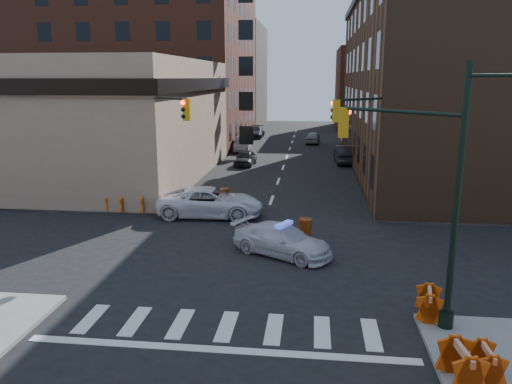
% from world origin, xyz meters
% --- Properties ---
extents(ground, '(140.00, 140.00, 0.00)m').
position_xyz_m(ground, '(0.00, 0.00, 0.00)').
color(ground, black).
rests_on(ground, ground).
extents(sidewalk_nw, '(34.00, 54.50, 0.15)m').
position_xyz_m(sidewalk_nw, '(-23.00, 32.75, 0.07)').
color(sidewalk_nw, gray).
rests_on(sidewalk_nw, ground).
extents(sidewalk_ne, '(34.00, 54.50, 0.15)m').
position_xyz_m(sidewalk_ne, '(23.00, 32.75, 0.07)').
color(sidewalk_ne, gray).
rests_on(sidewalk_ne, ground).
extents(bank_building, '(22.00, 22.00, 9.00)m').
position_xyz_m(bank_building, '(-17.00, 16.50, 4.50)').
color(bank_building, tan).
rests_on(bank_building, ground).
extents(apartment_block, '(25.00, 25.00, 24.00)m').
position_xyz_m(apartment_block, '(-18.50, 40.00, 12.00)').
color(apartment_block, brown).
rests_on(apartment_block, ground).
extents(commercial_row_ne, '(14.00, 34.00, 14.00)m').
position_xyz_m(commercial_row_ne, '(13.00, 22.50, 7.00)').
color(commercial_row_ne, '#533621').
rests_on(commercial_row_ne, ground).
extents(filler_nw, '(20.00, 18.00, 16.00)m').
position_xyz_m(filler_nw, '(-16.00, 62.00, 8.00)').
color(filler_nw, brown).
rests_on(filler_nw, ground).
extents(filler_ne, '(16.00, 16.00, 12.00)m').
position_xyz_m(filler_ne, '(14.00, 58.00, 6.00)').
color(filler_ne, brown).
rests_on(filler_ne, ground).
extents(signal_pole_se, '(5.40, 5.27, 8.00)m').
position_xyz_m(signal_pole_se, '(6.04, -5.52, 4.61)').
color(signal_pole_se, black).
rests_on(signal_pole_se, sidewalk_se).
extents(signal_pole_nw, '(3.58, 3.67, 8.00)m').
position_xyz_m(signal_pole_nw, '(-5.85, 5.34, 4.34)').
color(signal_pole_nw, black).
rests_on(signal_pole_nw, sidewalk_nw).
extents(signal_pole_ne, '(3.67, 3.58, 8.00)m').
position_xyz_m(signal_pole_ne, '(5.84, 5.35, 4.34)').
color(signal_pole_ne, black).
rests_on(signal_pole_ne, sidewalk_ne).
extents(tree_ne_near, '(3.00, 3.00, 4.85)m').
position_xyz_m(tree_ne_near, '(7.50, 26.00, 3.49)').
color(tree_ne_near, black).
rests_on(tree_ne_near, sidewalk_ne).
extents(tree_ne_far, '(3.00, 3.00, 4.85)m').
position_xyz_m(tree_ne_far, '(7.50, 34.00, 3.49)').
color(tree_ne_far, black).
rests_on(tree_ne_far, sidewalk_ne).
extents(police_car, '(4.97, 3.88, 1.35)m').
position_xyz_m(police_car, '(1.33, -0.04, 0.67)').
color(police_car, silver).
rests_on(police_car, ground).
extents(pickup, '(6.00, 2.91, 1.64)m').
position_xyz_m(pickup, '(-3.11, 5.80, 0.82)').
color(pickup, silver).
rests_on(pickup, ground).
extents(parked_car_wnear, '(1.84, 4.01, 1.33)m').
position_xyz_m(parked_car_wnear, '(-3.43, 22.75, 0.67)').
color(parked_car_wnear, black).
rests_on(parked_car_wnear, ground).
extents(parked_car_wfar, '(1.82, 4.63, 1.50)m').
position_xyz_m(parked_car_wfar, '(-4.92, 31.37, 0.75)').
color(parked_car_wfar, gray).
rests_on(parked_car_wfar, ground).
extents(parked_car_wdeep, '(2.14, 5.12, 1.48)m').
position_xyz_m(parked_car_wdeep, '(-5.00, 43.92, 0.74)').
color(parked_car_wdeep, black).
rests_on(parked_car_wdeep, ground).
extents(parked_car_enear, '(2.01, 5.09, 1.65)m').
position_xyz_m(parked_car_enear, '(5.50, 24.93, 0.83)').
color(parked_car_enear, black).
rests_on(parked_car_enear, ground).
extents(parked_car_efar, '(1.86, 4.15, 1.38)m').
position_xyz_m(parked_car_efar, '(2.50, 38.71, 0.69)').
color(parked_car_efar, gray).
rests_on(parked_car_efar, ground).
extents(pedestrian_a, '(0.84, 0.81, 1.94)m').
position_xyz_m(pedestrian_a, '(-7.52, 7.86, 1.12)').
color(pedestrian_a, black).
rests_on(pedestrian_a, sidewalk_nw).
extents(pedestrian_b, '(1.08, 0.92, 1.95)m').
position_xyz_m(pedestrian_b, '(-10.96, 7.76, 1.12)').
color(pedestrian_b, black).
rests_on(pedestrian_b, sidewalk_nw).
extents(pedestrian_c, '(1.06, 1.01, 1.77)m').
position_xyz_m(pedestrian_c, '(-13.00, 7.57, 1.03)').
color(pedestrian_c, '#1D212C').
rests_on(pedestrian_c, sidewalk_nw).
extents(barrel_road, '(0.74, 0.74, 1.11)m').
position_xyz_m(barrel_road, '(2.29, 1.98, 0.56)').
color(barrel_road, red).
rests_on(barrel_road, ground).
extents(barrel_bank, '(0.72, 0.72, 1.03)m').
position_xyz_m(barrel_bank, '(-2.77, 8.55, 0.51)').
color(barrel_bank, '#CD3F09').
rests_on(barrel_bank, ground).
extents(barricade_se_a, '(0.83, 1.33, 0.93)m').
position_xyz_m(barricade_se_a, '(6.40, -5.70, 0.62)').
color(barricade_se_a, red).
rests_on(barricade_se_a, sidewalk_se).
extents(barricade_se_b, '(0.57, 1.12, 0.83)m').
position_xyz_m(barricade_se_b, '(7.14, -8.95, 0.56)').
color(barricade_se_b, '#C55709').
rests_on(barricade_se_b, sidewalk_se).
extents(barricade_se_c, '(0.82, 1.43, 1.02)m').
position_xyz_m(barricade_se_c, '(6.40, -9.34, 0.66)').
color(barricade_se_c, red).
rests_on(barricade_se_c, sidewalk_se).
extents(barricade_nw_a, '(1.39, 0.86, 0.98)m').
position_xyz_m(barricade_nw_a, '(-6.50, 5.70, 0.64)').
color(barricade_nw_a, '#E64C0A').
rests_on(barricade_nw_a, sidewalk_nw).
extents(barricade_nw_b, '(1.31, 0.80, 0.92)m').
position_xyz_m(barricade_nw_b, '(-8.59, 5.70, 0.61)').
color(barricade_nw_b, '#E7580A').
rests_on(barricade_nw_b, sidewalk_nw).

